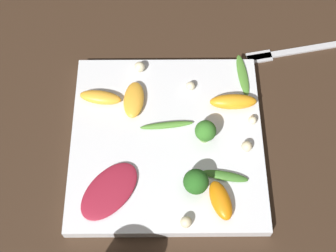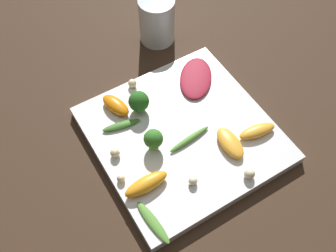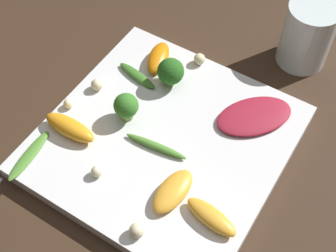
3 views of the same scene
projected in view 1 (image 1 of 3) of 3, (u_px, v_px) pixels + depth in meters
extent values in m
plane|color=#382619|center=(165.00, 144.00, 0.70)|extent=(2.40, 2.40, 0.00)
cube|color=white|center=(165.00, 141.00, 0.69)|extent=(0.28, 0.28, 0.02)
cube|color=silver|center=(300.00, 49.00, 0.78)|extent=(0.05, 0.19, 0.01)
cube|color=silver|center=(258.00, 56.00, 0.77)|extent=(0.03, 0.04, 0.01)
ellipsoid|color=maroon|center=(107.00, 191.00, 0.64)|extent=(0.11, 0.11, 0.01)
ellipsoid|color=orange|center=(219.00, 200.00, 0.63)|extent=(0.06, 0.04, 0.02)
ellipsoid|color=#FCAD33|center=(132.00, 100.00, 0.71)|extent=(0.06, 0.04, 0.02)
ellipsoid|color=#FCAD33|center=(99.00, 97.00, 0.71)|extent=(0.03, 0.07, 0.02)
ellipsoid|color=orange|center=(231.00, 102.00, 0.70)|extent=(0.02, 0.07, 0.02)
cylinder|color=#84AD5B|center=(203.00, 133.00, 0.68)|extent=(0.02, 0.02, 0.01)
sphere|color=#387A28|center=(203.00, 128.00, 0.67)|extent=(0.03, 0.03, 0.03)
cylinder|color=#84AD5B|center=(193.00, 186.00, 0.65)|extent=(0.01, 0.01, 0.01)
sphere|color=#26601E|center=(194.00, 182.00, 0.63)|extent=(0.04, 0.04, 0.04)
ellipsoid|color=#3D7528|center=(223.00, 176.00, 0.65)|extent=(0.03, 0.07, 0.01)
ellipsoid|color=#518E33|center=(167.00, 125.00, 0.69)|extent=(0.02, 0.08, 0.01)
ellipsoid|color=#518E33|center=(241.00, 75.00, 0.73)|extent=(0.08, 0.02, 0.01)
sphere|color=beige|center=(184.00, 222.00, 0.62)|extent=(0.02, 0.02, 0.02)
sphere|color=beige|center=(189.00, 86.00, 0.72)|extent=(0.01, 0.01, 0.01)
sphere|color=beige|center=(138.00, 67.00, 0.73)|extent=(0.02, 0.02, 0.02)
sphere|color=beige|center=(245.00, 146.00, 0.67)|extent=(0.02, 0.02, 0.02)
sphere|color=beige|center=(251.00, 120.00, 0.69)|extent=(0.01, 0.01, 0.01)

